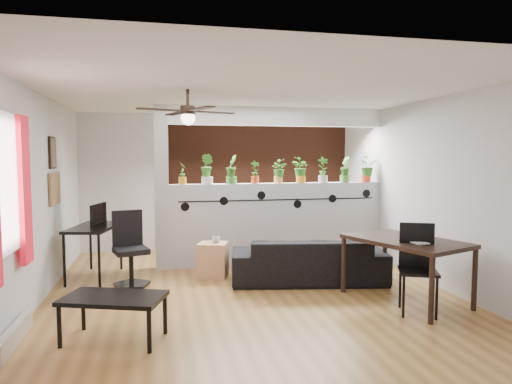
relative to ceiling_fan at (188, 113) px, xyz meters
name	(u,v)px	position (x,y,z in m)	size (l,w,h in m)	color
room_shell	(249,195)	(0.80, 0.30, -1.01)	(6.30, 7.10, 2.90)	olive
partition_wall	(278,223)	(1.60, 1.80, -1.64)	(3.60, 0.18, 1.35)	#BCBCC1
ceiling_header	(278,117)	(1.60, 1.80, 0.14)	(3.60, 0.18, 0.30)	white
pier_column	(162,188)	(-0.31, 1.80, -1.01)	(0.22, 0.20, 2.60)	#BCBCC1
brick_panel	(259,181)	(1.60, 3.27, -1.01)	(3.90, 0.05, 2.60)	brown
vine_decal	(280,200)	(1.60, 1.70, -1.23)	(3.31, 0.01, 0.30)	black
window_assembly	(6,188)	(-1.76, -0.90, -0.81)	(0.09, 1.30, 1.55)	white
baseboard_heater	(14,335)	(-1.74, -0.90, -2.22)	(0.08, 1.00, 0.18)	beige
corkboard	(55,189)	(-1.78, 1.25, -0.96)	(0.03, 0.60, 0.45)	olive
framed_art	(53,153)	(-1.78, 1.20, -0.46)	(0.03, 0.34, 0.44)	#8C7259
ceiling_fan	(188,113)	(0.00, 0.00, 0.00)	(1.19, 1.19, 0.43)	black
potted_plant_0	(182,172)	(0.02, 1.80, -0.77)	(0.14, 0.18, 0.36)	orange
potted_plant_1	(207,168)	(0.42, 1.80, -0.71)	(0.33, 0.33, 0.49)	white
potted_plant_2	(231,169)	(0.81, 1.80, -0.72)	(0.28, 0.31, 0.47)	#408A32
potted_plant_3	(255,171)	(1.21, 1.80, -0.76)	(0.24, 0.23, 0.38)	#B03F1C
potted_plant_4	(278,170)	(1.60, 1.80, -0.75)	(0.23, 0.25, 0.40)	gold
potted_plant_5	(301,169)	(2.00, 1.80, -0.73)	(0.23, 0.26, 0.44)	orange
potted_plant_6	(323,169)	(2.39, 1.80, -0.73)	(0.29, 0.28, 0.44)	silver
potted_plant_7	(345,169)	(2.79, 1.80, -0.73)	(0.25, 0.28, 0.44)	#499536
potted_plant_8	(366,168)	(3.18, 1.80, -0.72)	(0.27, 0.30, 0.46)	#D04A21
sofa	(308,260)	(1.73, 0.61, -2.01)	(2.08, 0.82, 0.61)	black
cube_shelf	(213,260)	(0.42, 1.14, -2.06)	(0.42, 0.37, 0.52)	tan
cup	(216,239)	(0.47, 1.14, -1.75)	(0.12, 0.12, 0.10)	gray
computer_desk	(94,231)	(-1.30, 1.46, -1.61)	(0.78, 1.17, 0.78)	black
monitor	(95,219)	(-1.30, 1.61, -1.45)	(0.05, 0.31, 0.17)	black
office_chair	(130,254)	(-0.76, 0.88, -1.86)	(0.53, 0.54, 1.03)	black
dining_table	(406,246)	(2.62, -0.50, -1.62)	(1.31, 1.64, 0.78)	black
book	(412,243)	(2.52, -0.80, -1.52)	(0.17, 0.23, 0.02)	gray
folding_chair	(417,260)	(2.57, -0.85, -1.71)	(0.55, 0.55, 1.02)	black
coffee_table	(114,301)	(-0.81, -1.01, -1.91)	(1.08, 0.82, 0.45)	black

